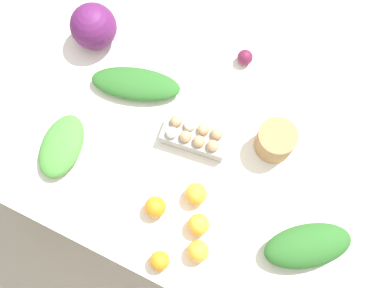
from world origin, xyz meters
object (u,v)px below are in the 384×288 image
orange_1 (199,225)px  cabbage_purple (94,26)px  beet_root (245,57)px  egg_carton (194,136)px  greens_bunch_dandelion (62,146)px  paper_bag (275,141)px  orange_3 (196,194)px  orange_2 (160,261)px  orange_4 (155,207)px  greens_bunch_beet_tops (308,246)px  greens_bunch_chard (136,84)px  orange_0 (198,251)px

orange_1 → cabbage_purple: bearing=144.0°
beet_root → egg_carton: bearing=-95.2°
greens_bunch_dandelion → beet_root: size_ratio=4.08×
paper_bag → orange_3: size_ratio=1.79×
orange_2 → orange_4: size_ratio=0.89×
cabbage_purple → egg_carton: (0.55, -0.22, -0.05)m
egg_carton → greens_bunch_beet_tops: (0.52, -0.19, 0.00)m
greens_bunch_beet_tops → orange_1: (-0.37, -0.10, -0.01)m
beet_root → orange_1: 0.69m
greens_bunch_beet_tops → beet_root: bearing=129.8°
greens_bunch_chard → beet_root: 0.45m
egg_carton → greens_bunch_chard: (-0.30, 0.10, -0.01)m
greens_bunch_beet_tops → greens_bunch_chard: greens_bunch_beet_tops is taller
egg_carton → orange_1: egg_carton is taller
paper_bag → greens_bunch_dandelion: paper_bag is taller
greens_bunch_dandelion → orange_1: 0.59m
orange_3 → orange_4: (-0.11, -0.10, -0.00)m
orange_2 → orange_4: bearing=121.8°
orange_3 → orange_4: bearing=-136.1°
beet_root → orange_0: (0.16, -0.76, 0.01)m
orange_3 → egg_carton: bearing=117.2°
orange_3 → orange_1: bearing=-59.4°
greens_bunch_beet_tops → beet_root: (-0.49, 0.58, -0.02)m
greens_bunch_dandelion → orange_3: size_ratio=3.15×
orange_1 → orange_2: bearing=-111.7°
egg_carton → orange_2: egg_carton is taller
orange_4 → greens_bunch_chard: bearing=126.4°
beet_root → orange_3: size_ratio=0.77×
paper_bag → beet_root: bearing=130.5°
beet_root → paper_bag: bearing=-49.5°
orange_1 → orange_4: bearing=-176.1°
greens_bunch_chard → cabbage_purple: bearing=153.1°
egg_carton → greens_bunch_beet_tops: bearing=152.7°
cabbage_purple → orange_4: (0.54, -0.52, -0.05)m
paper_bag → greens_bunch_beet_tops: size_ratio=0.47×
orange_4 → orange_2: bearing=-58.2°
orange_0 → orange_2: 0.13m
cabbage_purple → greens_bunch_dandelion: 0.49m
cabbage_purple → orange_0: cabbage_purple is taller
greens_bunch_dandelion → orange_4: (0.42, -0.05, 0.01)m
orange_4 → orange_0: bearing=-19.5°
beet_root → orange_0: size_ratio=0.81×
greens_bunch_dandelion → orange_0: orange_0 is taller
greens_bunch_chard → orange_0: size_ratio=4.62×
cabbage_purple → greens_bunch_chard: size_ratio=0.52×
cabbage_purple → orange_3: size_ratio=2.28×
cabbage_purple → beet_root: cabbage_purple is taller
greens_bunch_chard → orange_0: orange_0 is taller
cabbage_purple → beet_root: bearing=16.1°
egg_carton → orange_2: (0.09, -0.46, -0.01)m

